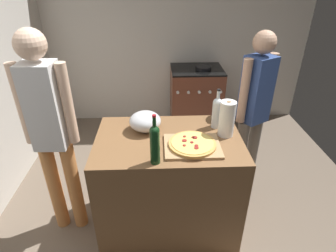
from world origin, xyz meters
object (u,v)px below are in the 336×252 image
wine_bottle_amber (217,111)px  person_in_red (254,108)px  stove (195,99)px  pizza (192,144)px  mixing_bowl (145,121)px  wine_bottle_green (155,143)px  person_in_stripes (50,128)px  paper_towel_roll (227,119)px

wine_bottle_amber → person_in_red: 0.52m
stove → wine_bottle_amber: bearing=-92.1°
pizza → stove: (0.28, 1.85, -0.48)m
mixing_bowl → wine_bottle_green: (0.08, -0.43, 0.07)m
pizza → mixing_bowl: (-0.34, 0.26, 0.05)m
stove → person_in_red: (0.35, -1.26, 0.47)m
wine_bottle_green → person_in_red: size_ratio=0.22×
pizza → mixing_bowl: mixing_bowl is taller
mixing_bowl → person_in_red: 1.03m
person_in_red → pizza: bearing=-136.8°
wine_bottle_amber → person_in_stripes: (-1.26, -0.14, -0.04)m
wine_bottle_amber → person_in_stripes: person_in_stripes is taller
paper_towel_roll → wine_bottle_amber: wine_bottle_amber is taller
wine_bottle_amber → mixing_bowl: bearing=-177.0°
stove → wine_bottle_green: bearing=-105.1°
wine_bottle_green → pizza: bearing=32.3°
person_in_stripes → mixing_bowl: bearing=9.3°
wine_bottle_amber → person_in_stripes: size_ratio=0.19×
mixing_bowl → paper_towel_roll: (0.62, -0.10, 0.06)m
wine_bottle_green → wine_bottle_amber: 0.67m
mixing_bowl → stove: (0.62, 1.59, -0.53)m
person_in_red → wine_bottle_green: bearing=-139.7°
paper_towel_roll → person_in_stripes: size_ratio=0.17×
wine_bottle_green → person_in_stripes: 0.83m
person_in_red → mixing_bowl: bearing=-161.4°
wine_bottle_amber → stove: size_ratio=0.35×
person_in_stripes → wine_bottle_amber: bearing=6.5°
wine_bottle_green → person_in_stripes: size_ratio=0.21×
paper_towel_roll → person_in_red: 0.57m
mixing_bowl → person_in_stripes: (-0.69, -0.11, 0.02)m
paper_towel_roll → stove: bearing=89.8°
paper_towel_roll → stove: paper_towel_roll is taller
wine_bottle_green → person_in_stripes: bearing=157.6°
mixing_bowl → paper_towel_roll: 0.63m
wine_bottle_green → person_in_red: person_in_red is taller
pizza → paper_towel_roll: paper_towel_roll is taller
stove → mixing_bowl: bearing=-111.4°
wine_bottle_green → stove: bearing=74.9°
pizza → mixing_bowl: size_ratio=1.37×
pizza → wine_bottle_green: size_ratio=0.97×
wine_bottle_amber → person_in_red: person_in_red is taller
pizza → paper_towel_roll: size_ratio=1.21×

